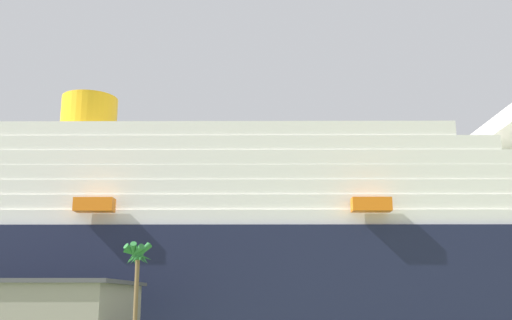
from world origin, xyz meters
TOP-DOWN VIEW (x-y plane):
  - cruise_ship at (-9.15, 77.57)m, footprint 289.32×50.25m
  - palm_tree at (-20.56, 3.99)m, footprint 3.27×3.26m

SIDE VIEW (x-z plane):
  - palm_tree at x=-20.56m, z-range 3.70..15.20m
  - cruise_ship at x=-9.15m, z-range -12.51..48.21m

